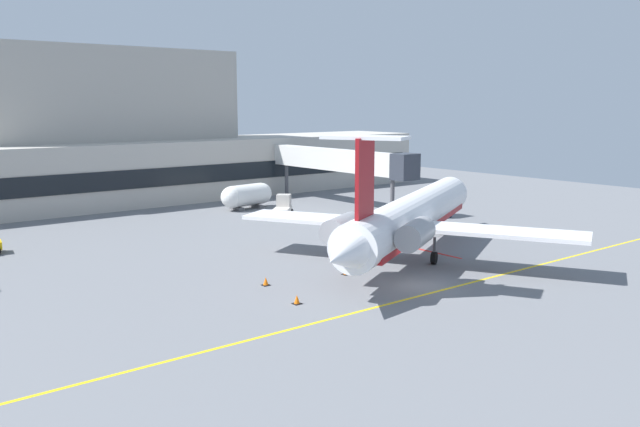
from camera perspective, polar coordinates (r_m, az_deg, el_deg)
name	(u,v)px	position (r m, az deg, el deg)	size (l,w,h in m)	color
ground	(412,286)	(43.35, 7.77, -6.13)	(120.00, 120.00, 0.11)	slate
terminal_building	(152,147)	(82.69, -14.03, 5.47)	(70.72, 12.16, 17.69)	#B7B2A8
jet_bridge_east	(343,161)	(74.87, 1.92, 4.46)	(2.40, 22.63, 6.46)	silver
regional_jet	(411,217)	(49.78, 7.67, -0.26)	(29.62, 23.55, 9.57)	white
baggage_tug	(283,207)	(68.33, -3.16, 0.52)	(3.30, 3.28, 2.24)	silver
fuel_tank	(247,195)	(73.83, -6.21, 1.54)	(6.56, 2.95, 2.69)	white
marshaller	(451,208)	(69.18, 10.99, 0.49)	(0.83, 0.34, 1.97)	#191E33
safety_cone_alpha	(346,271)	(45.60, 2.20, -4.89)	(0.47, 0.47, 0.55)	orange
safety_cone_bravo	(392,234)	(58.45, 6.13, -1.76)	(0.47, 0.47, 0.55)	orange
safety_cone_charlie	(297,300)	(39.11, -1.97, -7.31)	(0.47, 0.47, 0.55)	orange
safety_cone_delta	(266,282)	(43.07, -4.61, -5.76)	(0.47, 0.47, 0.55)	orange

